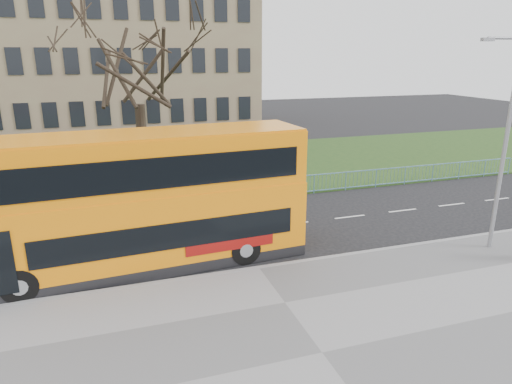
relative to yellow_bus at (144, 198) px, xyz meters
The scene contains 9 objects.
ground 4.60m from the yellow_bus, ahead, with size 120.00×120.00×0.00m, color black.
pavement 8.30m from the yellow_bus, 61.46° to the right, with size 80.00×10.50×0.12m, color slate.
kerb 4.87m from the yellow_bus, 24.66° to the right, with size 80.00×0.20×0.14m, color gray.
grass_verge 14.84m from the yellow_bus, 75.05° to the left, with size 80.00×15.40×0.08m, color #1C3C15.
guard_railing 7.73m from the yellow_bus, 59.58° to the left, with size 40.00×0.12×1.10m, color #699FBB, non-canonical shape.
bare_tree 10.37m from the yellow_bus, 85.52° to the left, with size 8.11×8.11×11.59m, color black, non-canonical shape.
civic_building 35.11m from the yellow_bus, 92.02° to the left, with size 30.00×15.00×14.00m, color #7F6650.
yellow_bus is the anchor object (origin of this frame).
street_lamp 13.51m from the yellow_bus, 12.22° to the right, with size 1.70×0.33×8.02m.
Camera 1 is at (-4.78, -15.84, 7.54)m, focal length 32.00 mm.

